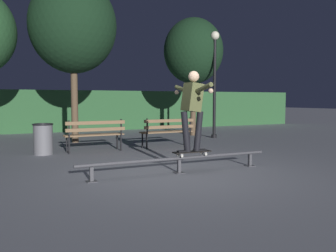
{
  "coord_description": "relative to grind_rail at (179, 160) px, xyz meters",
  "views": [
    {
      "loc": [
        -3.03,
        -6.01,
        1.41
      ],
      "look_at": [
        0.14,
        0.74,
        0.85
      ],
      "focal_mm": 37.54,
      "sensor_mm": 36.0,
      "label": 1
    }
  ],
  "objects": [
    {
      "name": "ground_plane",
      "position": [
        -0.0,
        0.06,
        -0.24
      ],
      "size": [
        90.0,
        90.0,
        0.0
      ],
      "primitive_type": "plane",
      "color": "slate"
    },
    {
      "name": "hedge_backdrop",
      "position": [
        -0.0,
        10.39,
        0.67
      ],
      "size": [
        24.0,
        1.2,
        1.83
      ],
      "primitive_type": "cube",
      "color": "#2D5B33",
      "rests_on": "ground"
    },
    {
      "name": "grind_rail",
      "position": [
        0.0,
        0.0,
        0.0
      ],
      "size": [
        3.97,
        0.18,
        0.32
      ],
      "color": "#47474C",
      "rests_on": "ground"
    },
    {
      "name": "skateboard",
      "position": [
        0.28,
        -0.0,
        0.15
      ],
      "size": [
        0.78,
        0.21,
        0.09
      ],
      "color": "black",
      "rests_on": "grind_rail"
    },
    {
      "name": "skateboarder",
      "position": [
        0.29,
        0.0,
        1.08
      ],
      "size": [
        0.62,
        1.41,
        1.56
      ],
      "color": "black",
      "rests_on": "skateboard"
    },
    {
      "name": "park_bench_leftmost",
      "position": [
        -0.81,
        3.41,
        0.29
      ],
      "size": [
        1.61,
        0.46,
        0.88
      ],
      "color": "black",
      "rests_on": "ground"
    },
    {
      "name": "park_bench_left_center",
      "position": [
        1.35,
        3.41,
        0.29
      ],
      "size": [
        1.61,
        0.46,
        0.88
      ],
      "color": "black",
      "rests_on": "ground"
    },
    {
      "name": "tree_far_right",
      "position": [
        3.78,
        6.21,
        3.05
      ],
      "size": [
        2.32,
        2.32,
        4.59
      ],
      "color": "brown",
      "rests_on": "ground"
    },
    {
      "name": "tree_behind_benches",
      "position": [
        -0.9,
        5.82,
        3.55
      ],
      "size": [
        2.79,
        2.79,
        5.34
      ],
      "color": "brown",
      "rests_on": "ground"
    },
    {
      "name": "lamp_post_right",
      "position": [
        4.04,
        5.08,
        2.24
      ],
      "size": [
        0.32,
        0.32,
        3.9
      ],
      "color": "black",
      "rests_on": "ground"
    },
    {
      "name": "trash_can",
      "position": [
        -2.12,
        3.53,
        0.17
      ],
      "size": [
        0.52,
        0.52,
        0.8
      ],
      "color": "slate",
      "rests_on": "ground"
    }
  ]
}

